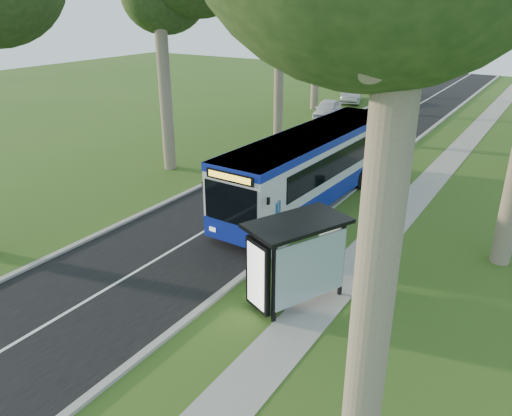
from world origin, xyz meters
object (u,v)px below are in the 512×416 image
at_px(bus_stop_sign, 278,227).
at_px(bus_shelter, 294,252).
at_px(car_white, 327,109).
at_px(bus, 312,167).
at_px(litter_bin, 376,198).
at_px(car_silver, 352,93).

distance_m(bus_stop_sign, bus_shelter, 2.54).
distance_m(bus_stop_sign, car_white, 25.36).
xyz_separation_m(bus, bus_shelter, (3.52, -8.40, 0.19)).
xyz_separation_m(bus_shelter, car_white, (-10.58, 25.61, -1.19)).
distance_m(bus, car_white, 18.62).
distance_m(bus_shelter, car_white, 27.73).
distance_m(bus, bus_stop_sign, 6.78).
height_order(bus_stop_sign, bus_shelter, bus_shelter).
bearing_deg(car_white, litter_bin, -71.94).
relative_size(bus, bus_stop_sign, 4.92).
height_order(bus_stop_sign, car_white, bus_stop_sign).
height_order(bus, litter_bin, bus).
bearing_deg(car_silver, bus_shelter, -88.49).
relative_size(bus, car_silver, 2.54).
bearing_deg(bus, bus_shelter, -65.02).
relative_size(bus_stop_sign, car_silver, 0.52).
distance_m(bus, litter_bin, 3.34).
bearing_deg(car_white, car_silver, 84.67).
xyz_separation_m(litter_bin, car_silver, (-11.14, 24.30, 0.37)).
bearing_deg(bus, bus_stop_sign, -71.86).
bearing_deg(car_silver, litter_bin, -83.09).
distance_m(bus_shelter, car_silver, 35.71).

